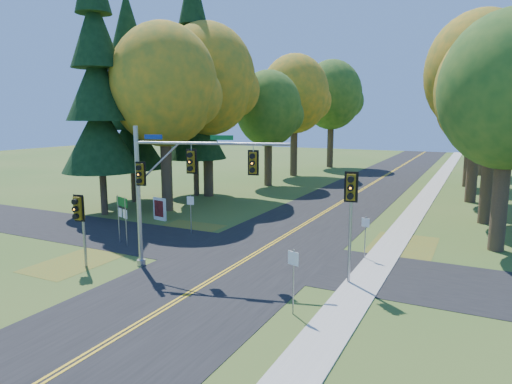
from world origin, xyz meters
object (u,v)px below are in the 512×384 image
at_px(traffic_mast, 174,179).
at_px(east_signal_pole, 351,200).
at_px(route_sign_cluster, 122,210).
at_px(info_kiosk, 160,209).

distance_m(traffic_mast, east_signal_pole, 8.19).
xyz_separation_m(east_signal_pole, route_sign_cluster, (-13.27, 0.52, -1.81)).
xyz_separation_m(east_signal_pole, info_kiosk, (-15.23, 6.33, -2.99)).
relative_size(traffic_mast, info_kiosk, 4.59).
bearing_deg(info_kiosk, east_signal_pole, -12.75).
bearing_deg(traffic_mast, info_kiosk, 117.63).
bearing_deg(traffic_mast, route_sign_cluster, 143.52).
bearing_deg(east_signal_pole, info_kiosk, 148.32).
xyz_separation_m(traffic_mast, info_kiosk, (-7.21, 7.89, -3.60)).
bearing_deg(route_sign_cluster, info_kiosk, 130.43).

